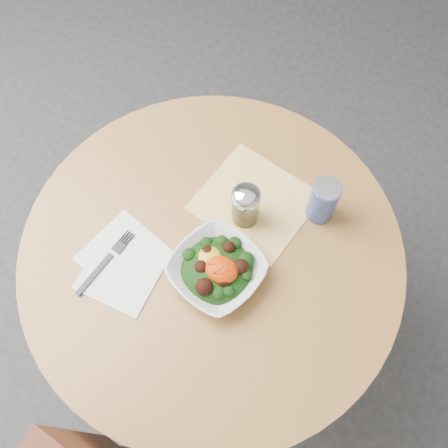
% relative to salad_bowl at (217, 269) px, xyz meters
% --- Properties ---
extents(ground, '(6.00, 6.00, 0.00)m').
position_rel_salad_bowl_xyz_m(ground, '(-0.04, 0.05, -0.78)').
color(ground, '#2C2B2E').
rests_on(ground, ground).
extents(table, '(0.90, 0.90, 0.75)m').
position_rel_salad_bowl_xyz_m(table, '(-0.04, 0.05, -0.23)').
color(table, black).
rests_on(table, ground).
extents(cloth_napkin, '(0.30, 0.29, 0.00)m').
position_rel_salad_bowl_xyz_m(cloth_napkin, '(0.01, 0.20, -0.03)').
color(cloth_napkin, '#FBA60D').
rests_on(cloth_napkin, table).
extents(paper_napkins, '(0.21, 0.23, 0.00)m').
position_rel_salad_bowl_xyz_m(paper_napkins, '(-0.21, -0.06, -0.03)').
color(paper_napkins, white).
rests_on(paper_napkins, table).
extents(salad_bowl, '(0.25, 0.25, 0.07)m').
position_rel_salad_bowl_xyz_m(salad_bowl, '(0.00, 0.00, 0.00)').
color(salad_bowl, silver).
rests_on(salad_bowl, table).
extents(fork, '(0.06, 0.19, 0.00)m').
position_rel_salad_bowl_xyz_m(fork, '(-0.24, -0.07, -0.02)').
color(fork, black).
rests_on(fork, table).
extents(spice_shaker, '(0.07, 0.07, 0.12)m').
position_rel_salad_bowl_xyz_m(spice_shaker, '(0.00, 0.16, 0.03)').
color(spice_shaker, silver).
rests_on(spice_shaker, table).
extents(beverage_can, '(0.07, 0.07, 0.13)m').
position_rel_salad_bowl_xyz_m(beverage_can, '(0.16, 0.24, 0.03)').
color(beverage_can, navy).
rests_on(beverage_can, table).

